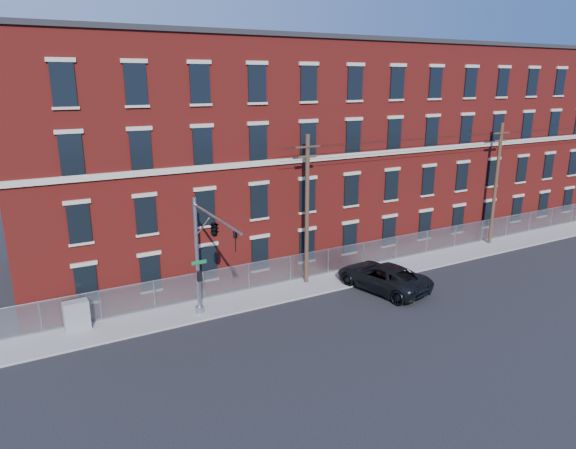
% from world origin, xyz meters
% --- Properties ---
extents(ground, '(140.00, 140.00, 0.00)m').
position_xyz_m(ground, '(0.00, 0.00, 0.00)').
color(ground, black).
rests_on(ground, ground).
extents(sidewalk, '(65.00, 3.00, 0.12)m').
position_xyz_m(sidewalk, '(12.00, 5.00, 0.06)').
color(sidewalk, gray).
rests_on(sidewalk, ground).
extents(mill_building, '(55.30, 14.32, 16.30)m').
position_xyz_m(mill_building, '(12.00, 13.93, 8.15)').
color(mill_building, maroon).
rests_on(mill_building, ground).
extents(chain_link_fence, '(59.06, 0.06, 1.85)m').
position_xyz_m(chain_link_fence, '(12.00, 6.30, 1.06)').
color(chain_link_fence, '#A5A8AD').
rests_on(chain_link_fence, ground).
extents(traffic_signal_mast, '(0.90, 6.75, 7.00)m').
position_xyz_m(traffic_signal_mast, '(-6.00, 2.18, 5.39)').
color(traffic_signal_mast, '#9EA0A5').
rests_on(traffic_signal_mast, ground).
extents(utility_pole_near, '(1.80, 0.28, 10.00)m').
position_xyz_m(utility_pole_near, '(2.00, 5.60, 5.34)').
color(utility_pole_near, '#402D20').
rests_on(utility_pole_near, ground).
extents(utility_pole_mid, '(1.80, 0.28, 10.00)m').
position_xyz_m(utility_pole_mid, '(20.00, 5.60, 5.34)').
color(utility_pole_mid, '#402D20').
rests_on(utility_pole_mid, ground).
extents(overhead_wires, '(40.00, 0.62, 0.62)m').
position_xyz_m(overhead_wires, '(20.00, 5.60, 9.12)').
color(overhead_wires, black).
rests_on(overhead_wires, ground).
extents(pickup_truck, '(4.38, 6.96, 1.79)m').
position_xyz_m(pickup_truck, '(5.89, 2.31, 0.90)').
color(pickup_truck, black).
rests_on(pickup_truck, ground).
extents(utility_cabinet, '(1.37, 0.74, 1.66)m').
position_xyz_m(utility_cabinet, '(-12.63, 5.73, 0.95)').
color(utility_cabinet, slate).
rests_on(utility_cabinet, sidewalk).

